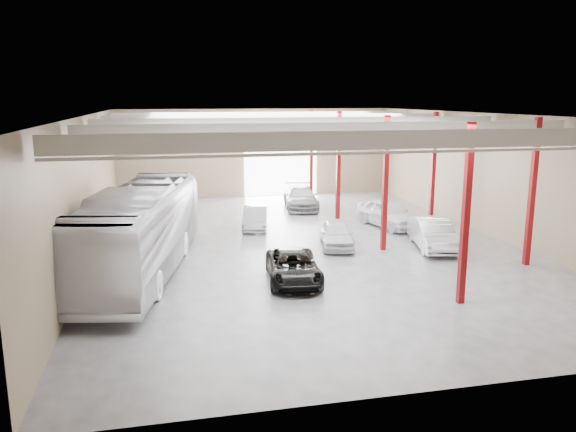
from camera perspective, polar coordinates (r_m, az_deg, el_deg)
name	(u,v)px	position (r m, az deg, el deg)	size (l,w,h in m)	color
depot_shell	(305,152)	(30.37, 1.71, 6.47)	(22.12, 32.12, 7.06)	#4C4B51
coach_bus	(140,230)	(26.34, -14.83, -1.40)	(3.31, 14.13, 3.94)	silver
black_sedan	(293,267)	(24.41, 0.55, -5.23)	(2.19, 4.74, 1.32)	black
car_row_a	(337,234)	(30.16, 4.97, -1.86)	(1.64, 4.09, 1.39)	silver
car_row_b	(255,218)	(34.30, -3.35, -0.19)	(1.42, 4.07, 1.34)	#A1A1A6
car_row_c	(301,198)	(40.56, 1.29, 1.89)	(2.22, 5.47, 1.59)	slate
car_right_near	(433,234)	(30.69, 14.50, -1.73)	(1.72, 4.94, 1.63)	silver
car_right_far	(389,213)	(35.27, 10.19, 0.27)	(2.00, 4.98, 1.70)	white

